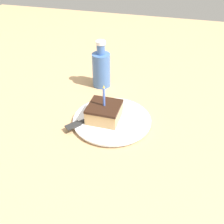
% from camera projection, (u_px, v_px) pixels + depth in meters
% --- Properties ---
extents(ground_plane, '(2.40, 2.40, 0.04)m').
position_uv_depth(ground_plane, '(107.00, 131.00, 0.81)').
color(ground_plane, tan).
rests_on(ground_plane, ground).
extents(plate, '(0.24, 0.24, 0.01)m').
position_uv_depth(plate, '(112.00, 120.00, 0.81)').
color(plate, silver).
rests_on(plate, ground_plane).
extents(cake_slice, '(0.09, 0.10, 0.12)m').
position_uv_depth(cake_slice, '(104.00, 112.00, 0.79)').
color(cake_slice, tan).
rests_on(cake_slice, plate).
extents(fork, '(0.17, 0.13, 0.00)m').
position_uv_depth(fork, '(90.00, 118.00, 0.80)').
color(fork, '#262626').
rests_on(fork, plate).
extents(bottle, '(0.07, 0.07, 0.17)m').
position_uv_depth(bottle, '(101.00, 68.00, 0.96)').
color(bottle, '#3F66A5').
rests_on(bottle, ground_plane).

